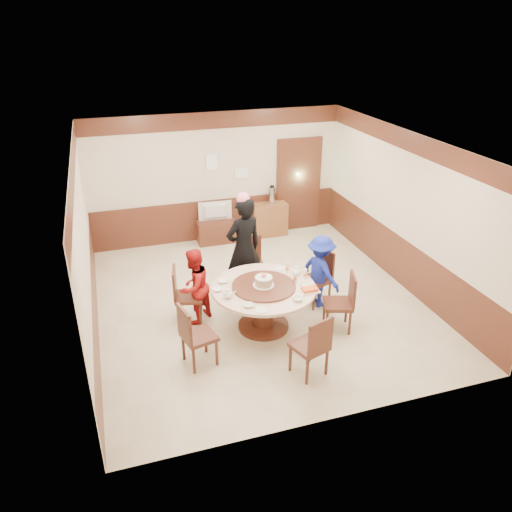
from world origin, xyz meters
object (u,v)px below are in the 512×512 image
object	(u,v)px
birthday_cake	(264,281)
side_cabinet	(269,219)
person_standing	(244,248)
thermos	(272,195)
television	(216,212)
person_red	(194,286)
person_blue	(320,271)
tv_stand	(216,231)
shrimp_platter	(310,290)
banquet_table	(264,299)

from	to	relation	value
birthday_cake	side_cabinet	world-z (taller)	birthday_cake
person_standing	thermos	bearing A→B (deg)	-133.48
person_standing	television	xyz separation A→B (m)	(0.07, 2.44, -0.22)
person_red	person_blue	size ratio (longest dim) A/B	1.00
person_blue	television	distance (m)	3.33
person_blue	tv_stand	size ratio (longest dim) A/B	1.51
person_blue	shrimp_platter	world-z (taller)	person_blue
person_standing	television	bearing A→B (deg)	-106.02
shrimp_platter	side_cabinet	xyz separation A→B (m)	(0.69, 3.93, -0.40)
tv_stand	television	xyz separation A→B (m)	(-0.00, 0.00, 0.46)
shrimp_platter	birthday_cake	bearing A→B (deg)	151.26
birthday_cake	banquet_table	bearing A→B (deg)	62.22
side_cabinet	television	bearing A→B (deg)	-178.62
side_cabinet	banquet_table	bearing A→B (deg)	-110.13
person_red	birthday_cake	size ratio (longest dim) A/B	3.83
person_standing	tv_stand	xyz separation A→B (m)	(0.07, 2.44, -0.68)
tv_stand	person_blue	bearing A→B (deg)	-71.04
person_standing	person_blue	size ratio (longest dim) A/B	1.44
tv_stand	thermos	bearing A→B (deg)	1.31
side_cabinet	person_blue	bearing A→B (deg)	-92.89
tv_stand	thermos	xyz separation A→B (m)	(1.31, 0.03, 0.69)
shrimp_platter	thermos	world-z (taller)	thermos
person_blue	thermos	xyz separation A→B (m)	(0.23, 3.18, 0.30)
birthday_cake	person_red	bearing A→B (deg)	151.77
banquet_table	person_blue	size ratio (longest dim) A/B	1.27
person_blue	side_cabinet	distance (m)	3.19
banquet_table	television	distance (m)	3.55
person_blue	tv_stand	distance (m)	3.35
person_blue	person_red	bearing A→B (deg)	66.53
banquet_table	shrimp_platter	world-z (taller)	shrimp_platter
person_blue	person_standing	bearing A→B (deg)	38.68
shrimp_platter	tv_stand	size ratio (longest dim) A/B	0.35
birthday_cake	thermos	distance (m)	3.84
person_red	television	world-z (taller)	person_red
person_standing	birthday_cake	world-z (taller)	person_standing
person_standing	thermos	distance (m)	2.83
side_cabinet	birthday_cake	bearing A→B (deg)	-110.15
tv_stand	person_standing	bearing A→B (deg)	-91.67
person_standing	person_red	world-z (taller)	person_standing
person_red	thermos	bearing A→B (deg)	-168.63
person_blue	thermos	world-z (taller)	person_blue
banquet_table	birthday_cake	distance (m)	0.32
television	person_blue	bearing A→B (deg)	112.75
person_red	thermos	size ratio (longest dim) A/B	3.38
person_red	tv_stand	bearing A→B (deg)	-150.20
person_red	television	size ratio (longest dim) A/B	1.76
birthday_cake	person_standing	bearing A→B (deg)	89.93
birthday_cake	shrimp_platter	size ratio (longest dim) A/B	1.12
television	thermos	bearing A→B (deg)	-174.89
television	birthday_cake	bearing A→B (deg)	92.62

